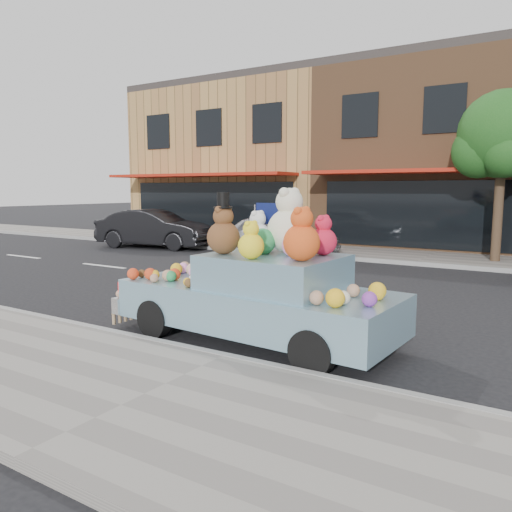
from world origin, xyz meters
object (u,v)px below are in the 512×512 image
Objects in this scene: street_tree at (504,142)px; car_dark at (154,229)px; art_car at (259,289)px; car_silver at (277,236)px.

car_dark is (-12.02, -2.23, -2.94)m from street_tree.
car_silver is at bearing 121.67° from art_car.
car_silver is (-6.48, -2.23, -2.97)m from street_tree.
art_car is (-2.15, -10.48, -2.88)m from street_tree.
car_silver is 0.93× the size of art_car.
art_car is (4.33, -8.25, 0.09)m from car_silver.
art_car is (9.87, -8.25, 0.06)m from car_dark.
car_dark is 12.87m from art_car.
car_silver is 0.93× the size of car_dark.
car_dark reaches higher than car_silver.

